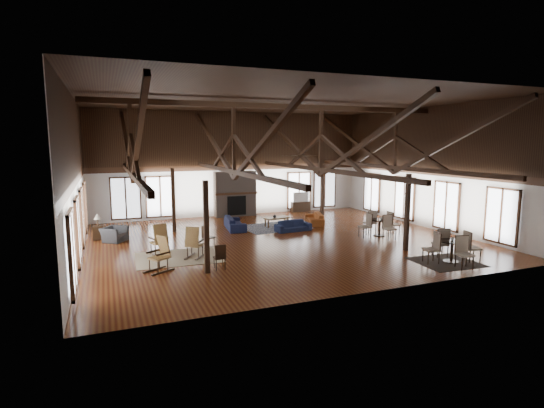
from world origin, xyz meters
name	(u,v)px	position (x,y,z in m)	size (l,w,h in m)	color
floor	(279,240)	(0.00, 0.00, 0.00)	(16.00, 16.00, 0.00)	brown
ceiling	(279,100)	(0.00, 0.00, 6.00)	(16.00, 14.00, 0.02)	black
wall_back	(233,164)	(0.00, 7.00, 3.00)	(16.00, 0.02, 6.00)	silver
wall_front	(376,188)	(0.00, -7.00, 3.00)	(16.00, 0.02, 6.00)	silver
wall_left	(74,177)	(-8.00, 0.00, 3.00)	(0.02, 14.00, 6.00)	silver
wall_right	(427,168)	(8.00, 0.00, 3.00)	(0.02, 14.00, 6.00)	silver
roof_truss	(279,148)	(0.00, 0.00, 4.03)	(15.60, 14.07, 3.14)	black
post_grid	(279,206)	(0.00, 0.00, 1.52)	(8.16, 7.16, 3.05)	black
fireplace	(235,194)	(0.00, 6.67, 1.29)	(2.50, 0.69, 2.60)	#6C5D52
ceiling_fan	(300,155)	(0.50, -1.00, 3.73)	(1.60, 1.60, 0.75)	black
sofa_navy_front	(293,226)	(1.37, 1.52, 0.25)	(1.74, 0.68, 0.51)	#151C3A
sofa_navy_left	(235,223)	(-1.11, 2.99, 0.30)	(0.81, 2.07, 0.60)	#131834
sofa_orange	(315,218)	(3.24, 2.88, 0.27)	(0.72, 1.85, 0.54)	brown
coffee_table	(277,218)	(1.03, 2.81, 0.43)	(1.37, 0.88, 0.49)	brown
vase	(275,216)	(0.89, 2.71, 0.58)	(0.18, 0.18, 0.19)	#B2B2B2
armchair	(114,234)	(-6.72, 2.40, 0.32)	(0.98, 0.85, 0.64)	#2A2B2D
side_table_lamp	(98,229)	(-7.37, 3.10, 0.44)	(0.45, 0.45, 1.16)	black
rocking_chair_a	(160,240)	(-5.17, -0.64, 0.57)	(0.75, 1.05, 1.22)	olive
rocking_chair_b	(194,243)	(-4.05, -1.54, 0.56)	(0.93, 1.04, 1.20)	olive
rocking_chair_c	(161,254)	(-5.37, -2.71, 0.56)	(1.04, 0.90, 1.19)	olive
side_chair_a	(207,235)	(-3.26, -0.26, 0.54)	(0.55, 0.55, 0.93)	black
side_chair_b	(220,255)	(-3.52, -3.32, 0.51)	(0.37, 0.37, 0.88)	black
cafe_table_near	(452,247)	(4.42, -5.47, 0.54)	(2.13, 2.13, 1.09)	black
cafe_table_far	(379,224)	(4.62, -0.89, 0.53)	(2.03, 2.03, 1.06)	black
cup_near	(452,239)	(4.45, -5.44, 0.83)	(0.12, 0.12, 0.10)	#B2B2B2
cup_far	(382,218)	(4.70, -0.92, 0.81)	(0.11, 0.11, 0.09)	#B2B2B2
tv_console	(300,207)	(4.24, 6.75, 0.30)	(1.21, 0.46, 0.61)	black
television	(300,197)	(4.22, 6.75, 0.91)	(1.05, 0.14, 0.60)	#B2B2B2
rug_tan	(178,257)	(-4.58, -1.25, 0.01)	(3.08, 2.42, 0.01)	tan
rug_navy	(274,227)	(0.88, 2.73, 0.01)	(3.22, 2.41, 0.01)	#161D3F
rug_dark	(446,262)	(4.24, -5.41, 0.01)	(2.13, 1.93, 0.01)	black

